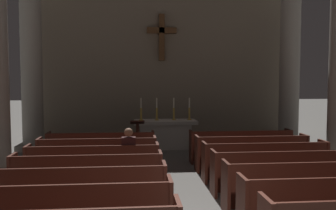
% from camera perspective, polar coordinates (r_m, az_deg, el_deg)
% --- Properties ---
extents(pew_left_row_3, '(2.99, 0.50, 0.95)m').
position_cam_1_polar(pew_left_row_3, '(6.70, -13.49, -12.99)').
color(pew_left_row_3, '#4C2319').
rests_on(pew_left_row_3, ground).
extents(pew_left_row_4, '(2.99, 0.50, 0.95)m').
position_cam_1_polar(pew_left_row_4, '(7.67, -12.40, -10.81)').
color(pew_left_row_4, '#4C2319').
rests_on(pew_left_row_4, ground).
extents(pew_left_row_5, '(2.99, 0.50, 0.95)m').
position_cam_1_polar(pew_left_row_5, '(8.64, -11.56, -9.11)').
color(pew_left_row_5, '#4C2319').
rests_on(pew_left_row_5, ground).
extents(pew_left_row_6, '(2.99, 0.50, 0.95)m').
position_cam_1_polar(pew_left_row_6, '(9.63, -10.90, -7.76)').
color(pew_left_row_6, '#4C2319').
rests_on(pew_left_row_6, ground).
extents(pew_left_row_7, '(2.99, 0.50, 0.95)m').
position_cam_1_polar(pew_left_row_7, '(10.61, -10.36, -6.66)').
color(pew_left_row_7, '#4C2319').
rests_on(pew_left_row_7, ground).
extents(pew_right_row_2, '(2.99, 0.50, 0.95)m').
position_cam_1_polar(pew_right_row_2, '(6.47, 24.44, -13.86)').
color(pew_right_row_2, '#4C2319').
rests_on(pew_right_row_2, ground).
extents(pew_right_row_3, '(2.99, 0.50, 0.95)m').
position_cam_1_polar(pew_right_row_3, '(7.33, 20.45, -11.66)').
color(pew_right_row_3, '#4C2319').
rests_on(pew_right_row_3, ground).
extents(pew_right_row_4, '(2.99, 0.50, 0.95)m').
position_cam_1_polar(pew_right_row_4, '(8.22, 17.34, -9.89)').
color(pew_right_row_4, '#4C2319').
rests_on(pew_right_row_4, ground).
extents(pew_right_row_5, '(2.99, 0.50, 0.95)m').
position_cam_1_polar(pew_right_row_5, '(9.13, 14.88, -8.45)').
color(pew_right_row_5, '#4C2319').
rests_on(pew_right_row_5, ground).
extents(pew_right_row_6, '(2.99, 0.50, 0.95)m').
position_cam_1_polar(pew_right_row_6, '(10.07, 12.88, -7.27)').
color(pew_right_row_6, '#4C2319').
rests_on(pew_right_row_6, ground).
extents(pew_right_row_7, '(2.99, 0.50, 0.95)m').
position_cam_1_polar(pew_right_row_7, '(11.02, 11.24, -6.28)').
color(pew_right_row_7, '#4C2319').
rests_on(pew_right_row_7, ground).
extents(column_left_third, '(1.07, 1.07, 6.57)m').
position_cam_1_polar(column_left_third, '(13.40, -20.53, 7.03)').
color(column_left_third, '#9E998E').
rests_on(column_left_third, ground).
extents(column_right_third, '(1.07, 1.07, 6.57)m').
position_cam_1_polar(column_right_third, '(14.11, 18.46, 6.91)').
color(column_right_third, '#9E998E').
rests_on(column_right_third, ground).
extents(altar, '(2.20, 0.90, 1.01)m').
position_cam_1_polar(altar, '(12.89, -0.42, -4.46)').
color(altar, '#BCB7AD').
rests_on(altar, ground).
extents(candlestick_outer_left, '(0.16, 0.16, 0.78)m').
position_cam_1_polar(candlestick_outer_left, '(12.76, -4.23, -1.25)').
color(candlestick_outer_left, '#B79338').
rests_on(candlestick_outer_left, altar).
extents(candlestick_inner_left, '(0.16, 0.16, 0.78)m').
position_cam_1_polar(candlestick_inner_left, '(12.78, -1.76, -1.23)').
color(candlestick_inner_left, '#B79338').
rests_on(candlestick_inner_left, altar).
extents(candlestick_inner_right, '(0.16, 0.16, 0.78)m').
position_cam_1_polar(candlestick_inner_right, '(12.83, 0.91, -1.21)').
color(candlestick_inner_right, '#B79338').
rests_on(candlestick_inner_right, altar).
extents(candlestick_outer_right, '(0.16, 0.16, 0.78)m').
position_cam_1_polar(candlestick_outer_right, '(12.90, 3.34, -1.19)').
color(candlestick_outer_right, '#B79338').
rests_on(candlestick_outer_right, altar).
extents(apse_with_cross, '(10.28, 0.47, 7.41)m').
position_cam_1_polar(apse_with_cross, '(14.72, -1.07, 8.97)').
color(apse_with_cross, gray).
rests_on(apse_with_cross, ground).
extents(lectern, '(0.44, 0.36, 1.15)m').
position_cam_1_polar(lectern, '(11.66, -4.78, -5.30)').
color(lectern, '#4C2319').
rests_on(lectern, ground).
extents(lone_worshipper, '(0.32, 0.43, 1.32)m').
position_cam_1_polar(lone_worshipper, '(8.58, -6.14, -7.67)').
color(lone_worshipper, '#26262B').
rests_on(lone_worshipper, ground).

